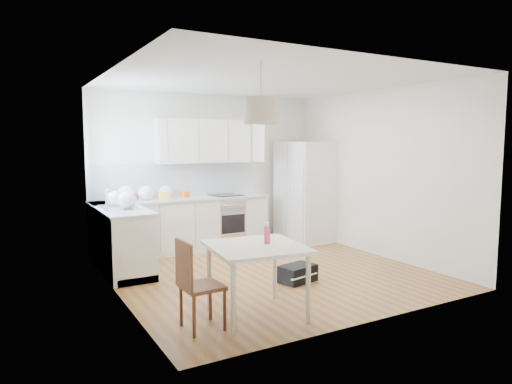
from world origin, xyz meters
TOP-DOWN VIEW (x-y plane):
  - floor at (0.00, 0.00)m, footprint 4.20×4.20m
  - ceiling at (0.00, 0.00)m, footprint 4.20×4.20m
  - wall_back at (0.00, 2.10)m, footprint 4.20×0.00m
  - wall_left at (-2.10, 0.00)m, footprint 0.00×4.20m
  - wall_right at (2.10, 0.00)m, footprint 0.00×4.20m
  - window_glassblock at (-2.09, 1.15)m, footprint 0.02×1.00m
  - cabinets_back at (-0.60, 1.80)m, footprint 3.00×0.60m
  - cabinets_left at (-1.80, 1.20)m, footprint 0.60×1.80m
  - counter_back at (-0.60, 1.80)m, footprint 3.02×0.64m
  - counter_left at (-1.80, 1.20)m, footprint 0.64×1.82m
  - backsplash_back at (-0.60, 2.09)m, footprint 3.00×0.01m
  - backsplash_left at (-2.09, 1.20)m, footprint 0.01×1.80m
  - upper_cabinets at (-0.15, 1.94)m, footprint 1.70×0.32m
  - range_oven at (0.20, 1.80)m, footprint 0.50×0.61m
  - sink at (-1.80, 1.15)m, footprint 0.50×0.80m
  - refrigerator at (1.72, 1.48)m, footprint 0.93×0.97m
  - dining_table at (-0.95, -1.35)m, footprint 1.08×1.08m
  - dining_chair at (-1.59, -1.40)m, footprint 0.39×0.39m
  - drink_bottle at (-0.80, -1.32)m, footprint 0.08×0.08m
  - gym_bag at (0.11, -0.59)m, footprint 0.54×0.41m
  - pendant_lamp at (-0.86, -1.30)m, footprint 0.46×0.46m
  - grocery_bag_a at (-1.55, 1.81)m, footprint 0.27×0.23m
  - grocery_bag_b at (-1.23, 1.79)m, footprint 0.26×0.22m
  - grocery_bag_c at (-0.88, 1.86)m, footprint 0.24×0.20m
  - grocery_bag_d at (-1.82, 1.40)m, footprint 0.24×0.21m
  - grocery_bag_e at (-1.74, 0.97)m, footprint 0.27×0.23m
  - snack_orange at (-0.53, 1.87)m, footprint 0.17×0.14m
  - snack_yellow at (-0.95, 1.75)m, footprint 0.18×0.13m
  - snack_red at (-1.44, 1.81)m, footprint 0.17×0.16m

SIDE VIEW (x-z plane):
  - floor at x=0.00m, z-range 0.00..0.00m
  - gym_bag at x=0.11m, z-range 0.00..0.22m
  - cabinets_back at x=-0.60m, z-range 0.00..0.88m
  - cabinets_left at x=-1.80m, z-range 0.00..0.88m
  - range_oven at x=0.20m, z-range 0.00..0.88m
  - dining_chair at x=-1.59m, z-range 0.00..0.91m
  - dining_table at x=-0.95m, z-range 0.30..1.06m
  - drink_bottle at x=-0.80m, z-range 0.76..0.99m
  - counter_back at x=-0.60m, z-range 0.88..0.92m
  - counter_left at x=-1.80m, z-range 0.88..0.92m
  - sink at x=-1.80m, z-range 0.84..0.99m
  - refrigerator at x=1.72m, z-range 0.00..1.87m
  - snack_orange at x=-0.53m, z-range 0.92..1.02m
  - snack_red at x=-1.44m, z-range 0.92..1.02m
  - snack_yellow at x=-0.95m, z-range 0.92..1.04m
  - grocery_bag_c at x=-0.88m, z-range 0.92..1.13m
  - grocery_bag_d at x=-1.82m, z-range 0.92..1.14m
  - grocery_bag_b at x=-1.23m, z-range 0.92..1.16m
  - grocery_bag_e at x=-1.74m, z-range 0.92..1.16m
  - grocery_bag_a at x=-1.55m, z-range 0.92..1.17m
  - backsplash_back at x=-0.60m, z-range 0.92..1.50m
  - backsplash_left at x=-2.09m, z-range 0.92..1.50m
  - wall_back at x=0.00m, z-range -0.75..3.45m
  - wall_left at x=-2.10m, z-range -0.75..3.45m
  - wall_right at x=2.10m, z-range -0.75..3.45m
  - window_glassblock at x=-2.09m, z-range 1.25..2.25m
  - upper_cabinets at x=-0.15m, z-range 1.50..2.25m
  - pendant_lamp at x=-0.86m, z-range 2.04..2.32m
  - ceiling at x=0.00m, z-range 2.70..2.70m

